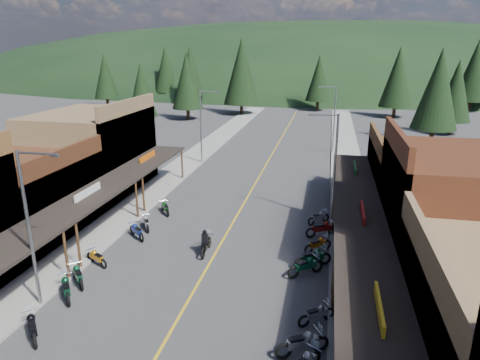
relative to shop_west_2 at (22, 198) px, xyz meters
The scene contains 41 objects.
ground 14.09m from the shop_west_2, ahead, with size 220.00×220.00×0.00m, color #38383A.
centerline 23.03m from the shop_west_2, 53.07° to the left, with size 0.15×90.00×0.01m, color gold.
sidewalk_west 19.14m from the shop_west_2, 74.56° to the left, with size 3.40×94.00×0.15m, color gray.
sidewalk_east 29.07m from the shop_west_2, 39.18° to the left, with size 3.40×94.00×0.15m, color gray.
shop_west_2 is the anchor object (origin of this frame).
shop_west_3 9.65m from the shop_west_2, 90.18° to the left, with size 10.90×10.20×8.20m.
shop_east_2 27.55m from the shop_west_2, ahead, with size 10.90×9.00×8.20m.
shop_east_3 29.13m from the shop_west_2, 19.24° to the left, with size 10.90×10.20×6.20m.
streetlight_0 10.45m from the shop_west_2, 48.55° to the right, with size 2.16×0.18×8.00m.
streetlight_1 21.50m from the shop_west_2, 71.48° to the left, with size 2.16×0.18×8.00m.
streetlight_2 21.73m from the shop_west_2, 16.92° to the left, with size 2.16×0.18×8.00m.
streetlight_3 35.12m from the shop_west_2, 53.81° to the left, with size 2.16×0.18×8.00m.
ridge_hill 134.03m from the shop_west_2, 84.11° to the left, with size 310.00×140.00×60.00m, color black.
pine_0 65.88m from the shop_west_2, 113.52° to the left, with size 5.04×5.04×11.00m.
pine_1 69.22m from the shop_west_2, 98.53° to the left, with size 5.88×5.88×12.50m.
pine_2 56.69m from the shop_west_2, 86.19° to the left, with size 6.72×6.72×14.00m.
pine_3 66.82m from the shop_west_2, 74.57° to the left, with size 5.04×5.04×11.00m.
pine_4 66.55m from the shop_west_2, 61.42° to the left, with size 5.88×5.88×12.50m.
pine_5 85.16m from the shop_west_2, 55.81° to the left, with size 6.72×6.72×14.00m.
pine_7 76.65m from the shop_west_2, 103.80° to the left, with size 5.88×5.88×12.50m.
pine_8 39.33m from the shop_west_2, 102.15° to the left, with size 4.48×4.48×10.00m.
pine_9 57.58m from the shop_west_2, 48.91° to the left, with size 4.93×4.93×10.80m.
pine_10 48.67m from the shop_west_2, 95.02° to the left, with size 5.38×5.38×11.60m.
pine_11 49.79m from the shop_west_2, 47.08° to the left, with size 5.82×5.82×12.40m.
bike_west_4 12.88m from the shop_west_2, 51.46° to the right, with size 0.73×2.20×1.26m, color black, non-canonical shape.
bike_west_5 10.35m from the shop_west_2, 42.02° to the right, with size 0.75×2.26×1.29m, color #0A3620, non-canonical shape.
bike_west_6 9.38m from the shop_west_2, 36.49° to the right, with size 0.71×2.12×1.21m, color #0E4628, non-canonical shape.
bike_west_7 8.23m from the shop_west_2, 24.57° to the right, with size 0.63×1.90×1.08m, color #C0750D, non-canonical shape.
bike_west_8 8.25m from the shop_west_2, ahead, with size 0.69×2.06×1.18m, color navy, non-canonical shape.
bike_west_9 8.52m from the shop_west_2, 15.35° to the left, with size 0.63×1.90×1.08m, color #9E9FA3, non-canonical shape.
bike_west_10 9.95m from the shop_west_2, 32.36° to the left, with size 0.64×1.91×1.09m, color #0D4113, non-canonical shape.
bike_east_5 21.62m from the shop_west_2, 23.72° to the right, with size 0.78×2.35×1.34m, color gray, non-canonical shape.
bike_east_6 21.28m from the shop_west_2, 17.42° to the right, with size 0.65×1.96×1.12m, color gray, non-canonical shape.
bike_east_7 19.64m from the shop_west_2, ahead, with size 0.75×2.26×1.29m, color #0E462B, non-canonical shape.
bike_east_8 19.91m from the shop_west_2, ahead, with size 0.78×2.33×1.33m, color #0E4622, non-canonical shape.
bike_east_9 20.15m from the shop_west_2, ahead, with size 0.67×2.01×1.15m, color #CA690E, non-canonical shape.
bike_east_10 20.60m from the shop_west_2, ahead, with size 0.77×2.30×1.32m, color maroon, non-canonical shape.
bike_east_11 20.82m from the shop_west_2, 15.94° to the left, with size 0.64×1.91×1.09m, color #9C9CA1, non-canonical shape.
rider_on_bike 13.32m from the shop_west_2, ahead, with size 0.81×2.25×1.69m.
pedestrian_east_a 23.34m from the shop_west_2, 19.64° to the right, with size 0.57×0.38×1.58m, color #231C2B.
pedestrian_east_b 24.33m from the shop_west_2, 23.06° to the left, with size 0.88×0.51×1.81m, color brown.
Camera 1 is at (6.48, -22.13, 12.41)m, focal length 32.00 mm.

